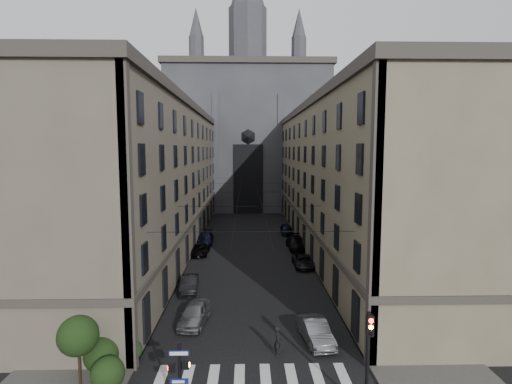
{
  "coord_description": "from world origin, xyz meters",
  "views": [
    {
      "loc": [
        -0.31,
        -16.43,
        13.04
      ],
      "look_at": [
        0.36,
        12.01,
        9.98
      ],
      "focal_mm": 28.0,
      "sensor_mm": 36.0,
      "label": 1
    }
  ],
  "objects": [
    {
      "name": "sidewalk_left",
      "position": [
        -10.5,
        36.0,
        0.07
      ],
      "size": [
        7.0,
        80.0,
        0.15
      ],
      "primitive_type": "cube",
      "color": "#383533",
      "rests_on": "ground"
    },
    {
      "name": "sidewalk_right",
      "position": [
        10.5,
        36.0,
        0.07
      ],
      "size": [
        7.0,
        80.0,
        0.15
      ],
      "primitive_type": "cube",
      "color": "#383533",
      "rests_on": "ground"
    },
    {
      "name": "pedestrian",
      "position": [
        1.64,
        7.69,
        0.94
      ],
      "size": [
        0.5,
        0.71,
        1.87
      ],
      "primitive_type": "imported",
      "rotation": [
        0.0,
        0.0,
        1.49
      ],
      "color": "black",
      "rests_on": "ground"
    },
    {
      "name": "car_left_far",
      "position": [
        -6.09,
        37.93,
        0.76
      ],
      "size": [
        2.25,
        5.31,
        1.53
      ],
      "primitive_type": "imported",
      "rotation": [
        0.0,
        0.0,
        0.02
      ],
      "color": "black",
      "rests_on": "ground"
    },
    {
      "name": "shrub_cluster",
      "position": [
        -8.72,
        5.01,
        1.8
      ],
      "size": [
        3.9,
        4.4,
        3.9
      ],
      "color": "black",
      "rests_on": "sidewalk_left"
    },
    {
      "name": "car_right_far",
      "position": [
        5.83,
        43.91,
        0.75
      ],
      "size": [
        1.83,
        4.43,
        1.5
      ],
      "primitive_type": "imported",
      "rotation": [
        0.0,
        0.0,
        0.01
      ],
      "color": "black",
      "rests_on": "ground"
    },
    {
      "name": "pedestrian_signal_left",
      "position": [
        -3.51,
        1.5,
        2.32
      ],
      "size": [
        1.02,
        0.38,
        4.0
      ],
      "color": "black",
      "rests_on": "ground"
    },
    {
      "name": "zebra_crossing",
      "position": [
        0.0,
        5.0,
        0.01
      ],
      "size": [
        11.0,
        3.2,
        0.01
      ],
      "primitive_type": "cube",
      "color": "beige",
      "rests_on": "ground"
    },
    {
      "name": "car_left_midnear",
      "position": [
        -5.61,
        19.23,
        0.71
      ],
      "size": [
        1.78,
        4.39,
        1.42
      ],
      "primitive_type": "imported",
      "rotation": [
        0.0,
        0.0,
        0.06
      ],
      "color": "black",
      "rests_on": "ground"
    },
    {
      "name": "tram_wires",
      "position": [
        0.0,
        35.63,
        7.25
      ],
      "size": [
        14.0,
        60.0,
        0.43
      ],
      "color": "black",
      "rests_on": "ground"
    },
    {
      "name": "building_left",
      "position": [
        -13.44,
        36.0,
        9.34
      ],
      "size": [
        13.6,
        60.6,
        18.85
      ],
      "color": "#514B3E",
      "rests_on": "ground"
    },
    {
      "name": "car_left_near",
      "position": [
        -4.24,
        12.38,
        0.77
      ],
      "size": [
        2.39,
        4.73,
        1.55
      ],
      "primitive_type": "imported",
      "rotation": [
        0.0,
        0.0,
        -0.13
      ],
      "color": "gray",
      "rests_on": "ground"
    },
    {
      "name": "gothic_tower",
      "position": [
        0.0,
        74.96,
        17.8
      ],
      "size": [
        35.0,
        23.0,
        58.0
      ],
      "color": "#2D2D33",
      "rests_on": "ground"
    },
    {
      "name": "car_right_near",
      "position": [
        4.34,
        9.37,
        0.75
      ],
      "size": [
        2.19,
        4.71,
        1.49
      ],
      "primitive_type": "imported",
      "rotation": [
        0.0,
        0.0,
        0.14
      ],
      "color": "slate",
      "rests_on": "ground"
    },
    {
      "name": "traffic_light_right",
      "position": [
        5.6,
        1.92,
        3.29
      ],
      "size": [
        0.34,
        0.5,
        5.2
      ],
      "color": "black",
      "rests_on": "ground"
    },
    {
      "name": "building_right",
      "position": [
        13.44,
        36.0,
        9.34
      ],
      "size": [
        13.6,
        60.6,
        18.85
      ],
      "color": "brown",
      "rests_on": "ground"
    },
    {
      "name": "car_right_midfar",
      "position": [
        6.2,
        34.66,
        0.82
      ],
      "size": [
        2.55,
        5.73,
        1.63
      ],
      "primitive_type": "imported",
      "rotation": [
        0.0,
        0.0,
        0.05
      ],
      "color": "black",
      "rests_on": "ground"
    },
    {
      "name": "car_left_midfar",
      "position": [
        -6.2,
        31.99,
        0.65
      ],
      "size": [
        2.34,
        4.76,
        1.3
      ],
      "primitive_type": "imported",
      "rotation": [
        0.0,
        0.0,
        -0.04
      ],
      "color": "black",
      "rests_on": "ground"
    },
    {
      "name": "car_right_midnear",
      "position": [
        5.98,
        26.67,
        0.64
      ],
      "size": [
        2.22,
        4.65,
        1.28
      ],
      "primitive_type": "imported",
      "rotation": [
        0.0,
        0.0,
        0.02
      ],
      "color": "black",
      "rests_on": "ground"
    }
  ]
}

